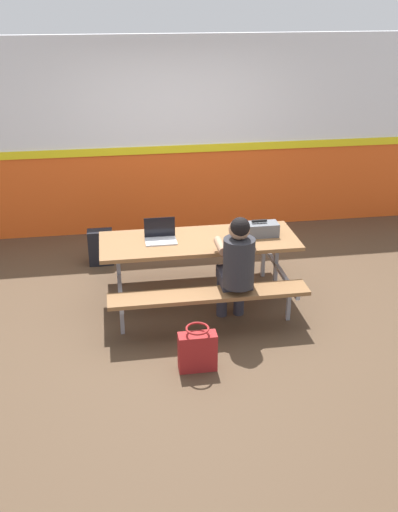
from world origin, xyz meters
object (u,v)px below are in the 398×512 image
(toolbox_grey, at_px, (259,229))
(backpack_dark, at_px, (101,247))
(picnic_table_main, at_px, (199,254))
(tote_bag_bright, at_px, (197,351))
(student_nearer, at_px, (237,263))
(laptop_silver, at_px, (160,236))

(toolbox_grey, relative_size, backpack_dark, 0.91)
(picnic_table_main, distance_m, backpack_dark, 1.60)
(toolbox_grey, xyz_separation_m, tote_bag_bright, (-0.84, -1.21, -0.62))
(student_nearer, distance_m, laptop_silver, 0.90)
(backpack_dark, bearing_deg, laptop_silver, -60.38)
(laptop_silver, relative_size, tote_bag_bright, 0.75)
(student_nearer, bearing_deg, toolbox_grey, 57.29)
(picnic_table_main, xyz_separation_m, backpack_dark, (-1.04, 1.16, -0.36))
(picnic_table_main, bearing_deg, tote_bag_bright, -99.73)
(laptop_silver, distance_m, tote_bag_bright, 1.39)
(student_nearer, height_order, backpack_dark, student_nearer)
(toolbox_grey, bearing_deg, student_nearer, -122.71)
(backpack_dark, bearing_deg, picnic_table_main, -48.31)
(student_nearer, relative_size, tote_bag_bright, 2.81)
(laptop_silver, bearing_deg, tote_bag_bright, -81.36)
(picnic_table_main, distance_m, toolbox_grey, 0.68)
(picnic_table_main, relative_size, laptop_silver, 6.39)
(backpack_dark, xyz_separation_m, tote_bag_bright, (0.83, -2.37, -0.02))
(laptop_silver, xyz_separation_m, tote_bag_bright, (0.19, -1.25, -0.59))
(picnic_table_main, height_order, backpack_dark, picnic_table_main)
(student_nearer, xyz_separation_m, laptop_silver, (-0.68, 0.60, 0.08))
(picnic_table_main, height_order, tote_bag_bright, picnic_table_main)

